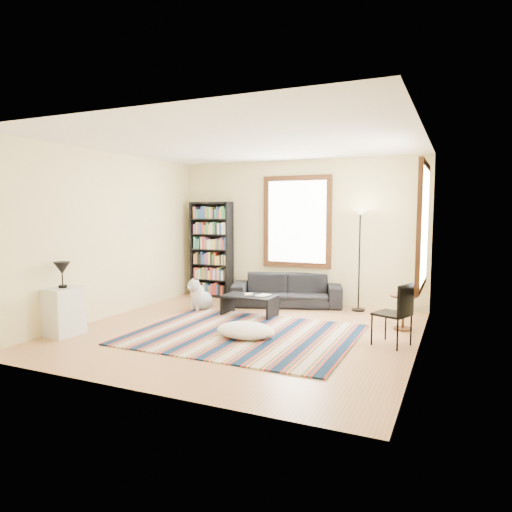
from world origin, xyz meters
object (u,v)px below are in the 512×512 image
at_px(coffee_table, 250,306).
at_px(folding_chair, 392,314).
at_px(sofa, 287,290).
at_px(bookshelf, 212,249).
at_px(white_cabinet, 64,311).
at_px(floor_lamp, 359,260).
at_px(dog, 202,294).
at_px(floor_cushion, 246,330).
at_px(side_table, 403,312).

relative_size(coffee_table, folding_chair, 1.05).
distance_m(sofa, folding_chair, 2.89).
height_order(bookshelf, white_cabinet, bookshelf).
relative_size(bookshelf, floor_lamp, 1.08).
relative_size(coffee_table, floor_lamp, 0.48).
bearing_deg(dog, floor_cushion, -25.33).
xyz_separation_m(floor_lamp, dog, (-2.65, -1.09, -0.64)).
distance_m(coffee_table, floor_cushion, 1.38).
distance_m(side_table, folding_chair, 0.93).
bearing_deg(coffee_table, dog, 175.38).
distance_m(sofa, white_cabinet, 3.99).
bearing_deg(floor_lamp, floor_cushion, -114.49).
distance_m(sofa, floor_cushion, 2.36).
relative_size(sofa, folding_chair, 2.40).
bearing_deg(folding_chair, side_table, 108.80).
xyz_separation_m(bookshelf, folding_chair, (4.00, -2.14, -0.57)).
relative_size(floor_cushion, side_table, 1.59).
distance_m(floor_lamp, dog, 2.93).
relative_size(sofa, dog, 3.55).
bearing_deg(bookshelf, white_cabinet, -97.20).
distance_m(sofa, bookshelf, 1.95).
xyz_separation_m(coffee_table, floor_cushion, (0.52, -1.27, -0.07)).
bearing_deg(floor_lamp, sofa, -175.77).
bearing_deg(coffee_table, floor_cushion, -67.58).
bearing_deg(floor_cushion, floor_lamp, 65.51).
bearing_deg(floor_cushion, bookshelf, 127.97).
height_order(sofa, floor_cushion, sofa).
distance_m(bookshelf, dog, 1.53).
xyz_separation_m(coffee_table, white_cabinet, (-1.97, -2.22, 0.17)).
bearing_deg(floor_lamp, coffee_table, -144.36).
relative_size(white_cabinet, dog, 1.21).
relative_size(floor_cushion, floor_lamp, 0.46).
height_order(sofa, bookshelf, bookshelf).
xyz_separation_m(sofa, floor_cushion, (0.24, -2.34, -0.19)).
xyz_separation_m(floor_cushion, dog, (-1.53, 1.35, 0.18)).
distance_m(side_table, dog, 3.54).
bearing_deg(dog, bookshelf, 127.88).
bearing_deg(floor_cushion, white_cabinet, -159.09).
xyz_separation_m(sofa, coffee_table, (-0.29, -1.07, -0.12)).
bearing_deg(folding_chair, sofa, 161.48).
xyz_separation_m(floor_lamp, folding_chair, (0.85, -1.97, -0.50)).
relative_size(bookshelf, side_table, 3.70).
distance_m(sofa, dog, 1.63).
bearing_deg(floor_lamp, white_cabinet, -136.70).
xyz_separation_m(bookshelf, floor_cushion, (2.04, -2.61, -0.89)).
relative_size(floor_lamp, folding_chair, 2.16).
height_order(floor_cushion, side_table, side_table).
bearing_deg(white_cabinet, dog, 70.97).
bearing_deg(side_table, floor_cushion, -145.31).
bearing_deg(floor_lamp, bookshelf, 176.91).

